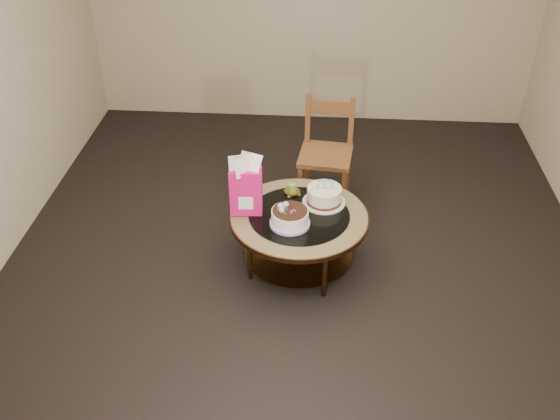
# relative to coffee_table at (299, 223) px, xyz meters

# --- Properties ---
(ground) EXTENTS (5.00, 5.00, 0.00)m
(ground) POSITION_rel_coffee_table_xyz_m (-0.00, 0.00, -0.38)
(ground) COLOR black
(ground) RESTS_ON ground
(room_walls) EXTENTS (4.52, 5.02, 2.61)m
(room_walls) POSITION_rel_coffee_table_xyz_m (-0.00, 0.00, 1.16)
(room_walls) COLOR tan
(room_walls) RESTS_ON ground
(coffee_table) EXTENTS (1.02, 1.02, 0.46)m
(coffee_table) POSITION_rel_coffee_table_xyz_m (0.00, 0.00, 0.00)
(coffee_table) COLOR #533517
(coffee_table) RESTS_ON ground
(decorated_cake) EXTENTS (0.29, 0.29, 0.17)m
(decorated_cake) POSITION_rel_coffee_table_xyz_m (-0.06, -0.12, 0.14)
(decorated_cake) COLOR #BF9BDB
(decorated_cake) RESTS_ON coffee_table
(cream_cake) EXTENTS (0.32, 0.32, 0.20)m
(cream_cake) POSITION_rel_coffee_table_xyz_m (0.18, 0.17, 0.14)
(cream_cake) COLOR white
(cream_cake) RESTS_ON coffee_table
(gift_bag) EXTENTS (0.24, 0.18, 0.46)m
(gift_bag) POSITION_rel_coffee_table_xyz_m (-0.39, 0.02, 0.31)
(gift_bag) COLOR #E2156B
(gift_bag) RESTS_ON coffee_table
(pillar_candle) EXTENTS (0.13, 0.13, 0.09)m
(pillar_candle) POSITION_rel_coffee_table_xyz_m (-0.07, 0.28, 0.11)
(pillar_candle) COLOR #D4BA57
(pillar_candle) RESTS_ON coffee_table
(dining_chair) EXTENTS (0.47, 0.47, 0.93)m
(dining_chair) POSITION_rel_coffee_table_xyz_m (0.19, 0.90, 0.09)
(dining_chair) COLOR brown
(dining_chair) RESTS_ON ground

